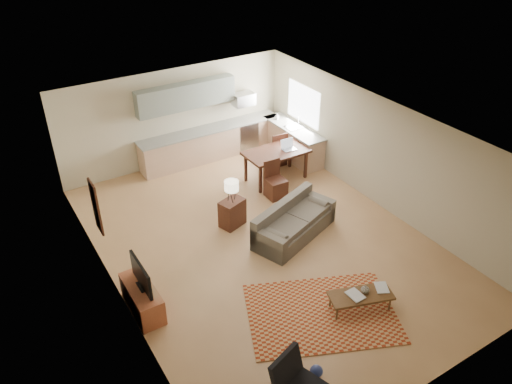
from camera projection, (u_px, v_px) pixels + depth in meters
room at (264, 190)px, 10.38m from camera, size 9.00×9.00×9.00m
kitchen_counter_back at (211, 143)px, 14.27m from camera, size 4.26×0.64×0.92m
kitchen_counter_right at (293, 142)px, 14.33m from camera, size 0.64×2.26×0.92m
kitchen_range at (244, 135)px, 14.77m from camera, size 0.62×0.62×0.90m
kitchen_microwave at (243, 99)px, 14.20m from camera, size 0.62×0.40×0.35m
upper_cabinets at (186, 96)px, 13.32m from camera, size 2.80×0.34×0.70m
window_right at (303, 104)px, 13.88m from camera, size 0.02×1.40×1.05m
wall_art_left at (96, 207)px, 9.49m from camera, size 0.06×0.42×1.10m
triptych at (171, 104)px, 13.35m from camera, size 1.70×0.04×0.50m
rug at (321, 313)px, 9.25m from camera, size 3.24×2.81×0.02m
sofa at (295, 221)px, 11.11m from camera, size 2.40×1.65×0.77m
coffee_table at (360, 302)px, 9.26m from camera, size 1.28×0.83×0.36m
book_a at (350, 298)px, 9.08m from camera, size 0.26×0.34×0.03m
book_b at (376, 288)px, 9.31m from camera, size 0.50×0.51×0.02m
vase at (365, 289)px, 9.19m from camera, size 0.21×0.21×0.16m
tv_credenza at (142, 298)px, 9.20m from camera, size 0.45×1.18×0.54m
tv at (141, 275)px, 8.93m from camera, size 0.09×0.91×0.54m
console_table at (232, 213)px, 11.47m from camera, size 0.66×0.54×0.67m
table_lamp at (232, 191)px, 11.16m from camera, size 0.42×0.42×0.53m
dining_table at (276, 165)px, 13.22m from camera, size 1.68×0.98×0.85m
dining_chair_near at (276, 180)px, 12.44m from camera, size 0.48×0.50×0.97m
dining_chair_far at (276, 148)px, 13.93m from camera, size 0.51×0.53×1.00m
laptop at (289, 145)px, 13.00m from camera, size 0.37×0.28×0.27m
soap_bottle at (277, 116)px, 14.49m from camera, size 0.12×0.12×0.19m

